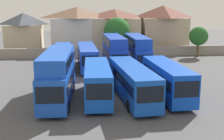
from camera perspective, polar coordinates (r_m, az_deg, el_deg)
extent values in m
plane|color=#4C4C4F|center=(46.82, -2.19, 1.04)|extent=(140.00, 140.00, 0.00)
cube|color=gray|center=(54.15, -2.87, 3.53)|extent=(56.00, 0.50, 1.80)
cube|color=blue|center=(28.97, -10.52, -2.36)|extent=(3.21, 11.21, 3.07)
cube|color=black|center=(23.57, -12.15, -4.90)|extent=(2.26, 0.21, 1.38)
cube|color=black|center=(28.88, -10.54, -1.65)|extent=(3.20, 10.33, 0.97)
cube|color=blue|center=(28.76, -10.63, 2.17)|extent=(3.12, 10.65, 1.48)
cube|color=black|center=(28.76, -10.63, 2.17)|extent=(3.18, 10.11, 1.04)
cylinder|color=black|center=(25.96, -8.70, -7.12)|extent=(0.36, 1.12, 1.10)
cylinder|color=black|center=(26.28, -13.86, -7.10)|extent=(0.36, 1.12, 1.10)
cylinder|color=black|center=(32.50, -7.64, -3.11)|extent=(0.36, 1.12, 1.10)
cylinder|color=black|center=(32.75, -11.77, -3.14)|extent=(0.36, 1.12, 1.10)
cube|color=blue|center=(29.01, -2.90, -2.13)|extent=(2.89, 10.30, 3.08)
cube|color=black|center=(23.98, -2.57, -4.31)|extent=(2.16, 0.17, 1.39)
cube|color=black|center=(28.92, -2.90, -1.42)|extent=(2.90, 9.49, 0.97)
cylinder|color=black|center=(26.42, -0.21, -6.62)|extent=(0.35, 1.11, 1.10)
cylinder|color=black|center=(26.36, -5.15, -6.72)|extent=(0.35, 1.11, 1.10)
cylinder|color=black|center=(32.46, -1.03, -3.02)|extent=(0.35, 1.11, 1.10)
cylinder|color=black|center=(32.41, -5.02, -3.08)|extent=(0.35, 1.11, 1.10)
cube|color=blue|center=(29.20, 3.94, -2.12)|extent=(3.29, 12.09, 3.00)
cube|color=black|center=(23.56, 7.56, -4.83)|extent=(2.25, 0.22, 1.35)
cube|color=black|center=(29.12, 3.95, -1.44)|extent=(3.27, 11.14, 0.95)
cylinder|color=black|center=(26.50, 8.37, -6.70)|extent=(0.37, 1.12, 1.10)
cylinder|color=black|center=(25.86, 3.39, -7.07)|extent=(0.37, 1.12, 1.10)
cylinder|color=black|center=(33.29, 4.30, -2.66)|extent=(0.37, 1.12, 1.10)
cylinder|color=black|center=(32.79, 0.31, -2.86)|extent=(0.37, 1.12, 1.10)
cube|color=blue|center=(30.22, 10.70, -1.72)|extent=(2.71, 10.50, 3.11)
cube|color=black|center=(25.39, 14.51, -3.71)|extent=(2.18, 0.13, 1.40)
cube|color=black|center=(30.14, 10.73, -1.03)|extent=(2.73, 9.66, 0.98)
cylinder|color=black|center=(28.09, 14.92, -5.89)|extent=(0.32, 1.11, 1.10)
cylinder|color=black|center=(27.30, 10.48, -6.21)|extent=(0.32, 1.11, 1.10)
cylinder|color=black|center=(33.89, 10.70, -2.57)|extent=(0.32, 1.11, 1.10)
cylinder|color=black|center=(33.23, 6.96, -2.74)|extent=(0.32, 1.11, 1.10)
cube|color=blue|center=(44.29, -9.42, 2.70)|extent=(3.14, 10.94, 3.03)
cube|color=black|center=(38.89, -9.25, 1.93)|extent=(2.15, 0.22, 1.36)
cube|color=black|center=(44.23, -9.44, 3.16)|extent=(3.13, 10.08, 0.95)
cylinder|color=black|center=(41.28, -7.68, 0.19)|extent=(0.37, 1.12, 1.10)
cylinder|color=black|center=(41.24, -10.81, 0.07)|extent=(0.37, 1.12, 1.10)
cylinder|color=black|center=(47.85, -8.12, 1.84)|extent=(0.37, 1.12, 1.10)
cylinder|color=black|center=(47.81, -10.81, 1.73)|extent=(0.37, 1.12, 1.10)
cube|color=blue|center=(43.95, -4.90, 2.75)|extent=(2.73, 12.02, 3.04)
cube|color=black|center=(37.98, -4.36, 1.82)|extent=(2.16, 0.13, 1.37)
cube|color=black|center=(43.89, -4.91, 3.22)|extent=(2.75, 11.07, 0.96)
cylinder|color=black|center=(40.64, -2.96, 0.10)|extent=(0.33, 1.11, 1.10)
cylinder|color=black|center=(40.50, -6.14, 0.00)|extent=(0.33, 1.11, 1.10)
cylinder|color=black|center=(47.90, -3.79, 1.95)|extent=(0.33, 1.11, 1.10)
cylinder|color=black|center=(47.78, -6.48, 1.87)|extent=(0.33, 1.11, 1.10)
cube|color=#193DBC|center=(44.17, 0.47, 2.82)|extent=(2.64, 10.57, 3.01)
cube|color=black|center=(38.95, 1.56, 2.08)|extent=(2.21, 0.11, 1.35)
cube|color=black|center=(44.11, 0.47, 3.29)|extent=(2.67, 9.73, 0.95)
cube|color=#193DBC|center=(44.12, 0.43, 5.76)|extent=(2.58, 10.05, 1.48)
cube|color=black|center=(44.12, 0.43, 5.76)|extent=(2.67, 9.52, 1.04)
cylinder|color=black|center=(41.42, 2.69, 0.33)|extent=(0.31, 1.10, 1.10)
cylinder|color=black|center=(41.08, -0.49, 0.24)|extent=(0.31, 1.10, 1.10)
cylinder|color=black|center=(47.75, 1.30, 1.94)|extent=(0.31, 1.10, 1.10)
cylinder|color=black|center=(47.45, -1.46, 1.87)|extent=(0.31, 1.10, 1.10)
cube|color=#143EBD|center=(44.81, 4.94, 2.85)|extent=(2.63, 11.13, 2.90)
cube|color=black|center=(39.38, 6.44, 2.02)|extent=(2.13, 0.12, 1.31)
cube|color=black|center=(44.75, 4.95, 3.29)|extent=(2.65, 10.24, 0.91)
cube|color=#143EBD|center=(44.77, 4.93, 5.72)|extent=(2.57, 10.57, 1.56)
cube|color=black|center=(44.77, 4.93, 5.72)|extent=(2.65, 10.02, 1.09)
cylinder|color=black|center=(41.96, 7.27, 0.40)|extent=(0.32, 1.11, 1.10)
cylinder|color=black|center=(41.52, 4.27, 0.34)|extent=(0.32, 1.11, 1.10)
cylinder|color=black|center=(48.55, 5.46, 2.06)|extent=(0.32, 1.11, 1.10)
cylinder|color=black|center=(48.17, 2.85, 2.02)|extent=(0.32, 1.11, 1.10)
cube|color=#C6B293|center=(63.11, -16.81, 6.01)|extent=(7.03, 6.67, 5.61)
pyramid|color=#3D424C|center=(62.84, -17.04, 9.62)|extent=(7.38, 7.00, 2.35)
cube|color=silver|center=(60.67, -6.80, 6.85)|extent=(10.24, 6.77, 6.94)
pyramid|color=brown|center=(60.42, -6.91, 11.18)|extent=(10.76, 7.11, 2.24)
cube|color=#C6B293|center=(61.24, 0.51, 6.94)|extent=(9.81, 7.01, 6.86)
pyramid|color=brown|center=(60.99, 0.52, 11.02)|extent=(10.30, 7.36, 1.85)
cube|color=tan|center=(63.19, 9.86, 6.94)|extent=(9.25, 7.50, 6.89)
pyramid|color=brown|center=(62.95, 10.02, 11.24)|extent=(9.71, 7.87, 2.58)
cylinder|color=brown|center=(56.57, 16.50, 3.86)|extent=(0.43, 0.43, 2.66)
sphere|color=#235B23|center=(56.28, 16.66, 6.42)|extent=(3.48, 3.48, 3.48)
cylinder|color=brown|center=(56.94, 0.97, 4.54)|extent=(0.47, 0.47, 2.91)
sphere|color=#235B23|center=(56.60, 0.98, 7.77)|extent=(5.05, 5.05, 5.05)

